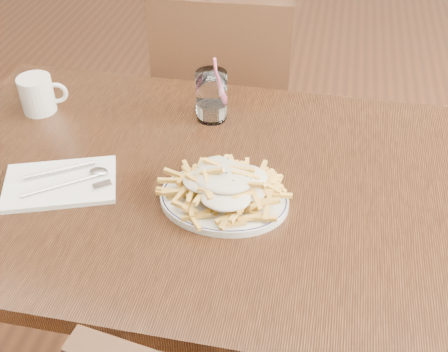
% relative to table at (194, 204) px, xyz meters
% --- Properties ---
extents(table, '(1.20, 0.80, 0.75)m').
position_rel_table_xyz_m(table, '(0.00, 0.00, 0.00)').
color(table, black).
rests_on(table, ground).
extents(chair_far, '(0.44, 0.44, 0.91)m').
position_rel_table_xyz_m(chair_far, '(-0.07, 0.68, -0.16)').
color(chair_far, '#311C10').
rests_on(chair_far, ground).
extents(fries_plate, '(0.31, 0.29, 0.02)m').
position_rel_table_xyz_m(fries_plate, '(0.08, -0.07, 0.09)').
color(fries_plate, silver).
rests_on(fries_plate, table).
extents(loaded_fries, '(0.27, 0.24, 0.07)m').
position_rel_table_xyz_m(loaded_fries, '(0.08, -0.07, 0.13)').
color(loaded_fries, gold).
rests_on(loaded_fries, fries_plate).
extents(napkin, '(0.27, 0.22, 0.01)m').
position_rel_table_xyz_m(napkin, '(-0.27, -0.08, 0.08)').
color(napkin, white).
rests_on(napkin, table).
extents(cutlery, '(0.19, 0.17, 0.01)m').
position_rel_table_xyz_m(cutlery, '(-0.27, -0.08, 0.09)').
color(cutlery, silver).
rests_on(cutlery, napkin).
extents(water_glass, '(0.08, 0.08, 0.17)m').
position_rel_table_xyz_m(water_glass, '(-0.01, 0.24, 0.13)').
color(water_glass, white).
rests_on(water_glass, table).
extents(coffee_mug, '(0.11, 0.08, 0.09)m').
position_rel_table_xyz_m(coffee_mug, '(-0.44, 0.18, 0.12)').
color(coffee_mug, silver).
rests_on(coffee_mug, table).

